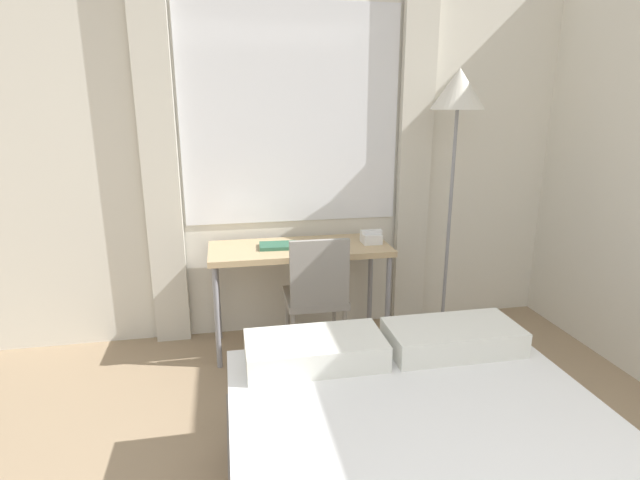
% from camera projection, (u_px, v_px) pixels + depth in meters
% --- Properties ---
extents(wall_back_with_window, '(4.82, 0.13, 2.70)m').
position_uv_depth(wall_back_with_window, '(305.00, 151.00, 3.58)').
color(wall_back_with_window, silver).
rests_on(wall_back_with_window, ground_plane).
extents(desk, '(1.23, 0.50, 0.74)m').
position_uv_depth(desk, '(300.00, 255.00, 3.44)').
color(desk, tan).
rests_on(desk, ground_plane).
extents(desk_chair, '(0.40, 0.40, 0.87)m').
position_uv_depth(desk_chair, '(317.00, 291.00, 3.30)').
color(desk_chair, gray).
rests_on(desk_chair, ground_plane).
extents(standing_lamp, '(0.36, 0.36, 1.91)m').
position_uv_depth(standing_lamp, '(458.00, 105.00, 3.34)').
color(standing_lamp, '#4C4C51').
rests_on(standing_lamp, ground_plane).
extents(telephone, '(0.15, 0.13, 0.09)m').
position_uv_depth(telephone, '(371.00, 237.00, 3.49)').
color(telephone, white).
rests_on(telephone, desk).
extents(book, '(0.26, 0.18, 0.02)m').
position_uv_depth(book, '(278.00, 246.00, 3.39)').
color(book, '#33664C').
rests_on(book, desk).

